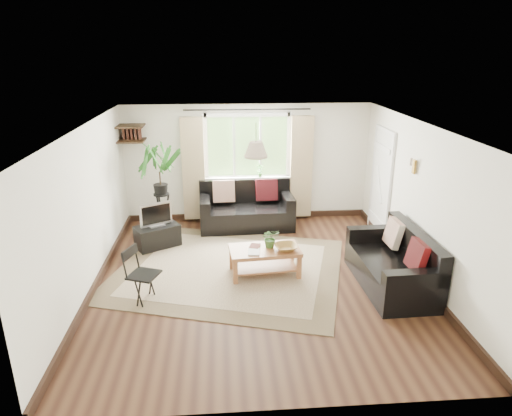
{
  "coord_description": "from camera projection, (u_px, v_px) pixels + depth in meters",
  "views": [
    {
      "loc": [
        -0.51,
        -6.38,
        3.46
      ],
      "look_at": [
        0.0,
        0.4,
        1.05
      ],
      "focal_mm": 32.0,
      "sensor_mm": 36.0,
      "label": 1
    }
  ],
  "objects": [
    {
      "name": "wall_sconce",
      "position": [
        413.0,
        164.0,
        7.06
      ],
      "size": [
        0.12,
        0.12,
        0.28
      ],
      "primitive_type": null,
      "color": "beige",
      "rests_on": "wall_right"
    },
    {
      "name": "wall_left",
      "position": [
        86.0,
        212.0,
        6.61
      ],
      "size": [
        0.02,
        5.5,
        2.4
      ],
      "primitive_type": "cube",
      "color": "white",
      "rests_on": "floor"
    },
    {
      "name": "sofa_back",
      "position": [
        246.0,
        207.0,
        9.13
      ],
      "size": [
        1.89,
        1.01,
        0.87
      ],
      "primitive_type": null,
      "rotation": [
        0.0,
        0.0,
        0.04
      ],
      "color": "black",
      "rests_on": "floor"
    },
    {
      "name": "rug",
      "position": [
        229.0,
        269.0,
        7.5
      ],
      "size": [
        4.28,
        3.94,
        0.02
      ],
      "primitive_type": "cube",
      "rotation": [
        0.0,
        0.0,
        -0.29
      ],
      "color": "beige",
      "rests_on": "floor"
    },
    {
      "name": "ceiling",
      "position": [
        258.0,
        127.0,
        6.39
      ],
      "size": [
        5.5,
        5.5,
        0.0
      ],
      "primitive_type": "plane",
      "rotation": [
        3.14,
        0.0,
        0.0
      ],
      "color": "white",
      "rests_on": "floor"
    },
    {
      "name": "tv",
      "position": [
        156.0,
        214.0,
        8.15
      ],
      "size": [
        0.61,
        0.46,
        0.45
      ],
      "primitive_type": null,
      "rotation": [
        0.0,
        0.0,
        0.51
      ],
      "color": "#A5A5AA",
      "rests_on": "tv_stand"
    },
    {
      "name": "coffee_table",
      "position": [
        265.0,
        261.0,
        7.27
      ],
      "size": [
        1.15,
        0.7,
        0.45
      ],
      "primitive_type": null,
      "rotation": [
        0.0,
        0.0,
        0.09
      ],
      "color": "brown",
      "rests_on": "floor"
    },
    {
      "name": "wall_front",
      "position": [
        282.0,
        306.0,
        4.2
      ],
      "size": [
        5.0,
        0.02,
        2.4
      ],
      "primitive_type": "cube",
      "color": "white",
      "rests_on": "floor"
    },
    {
      "name": "folding_chair",
      "position": [
        144.0,
        276.0,
        6.43
      ],
      "size": [
        0.55,
        0.55,
        0.82
      ],
      "primitive_type": null,
      "rotation": [
        0.0,
        0.0,
        1.21
      ],
      "color": "black",
      "rests_on": "floor"
    },
    {
      "name": "bowl",
      "position": [
        286.0,
        247.0,
        7.14
      ],
      "size": [
        0.39,
        0.39,
        0.09
      ],
      "primitive_type": "imported",
      "rotation": [
        0.0,
        0.0,
        0.12
      ],
      "color": "olive",
      "rests_on": "coffee_table"
    },
    {
      "name": "wall_back",
      "position": [
        247.0,
        163.0,
        9.37
      ],
      "size": [
        5.0,
        0.02,
        2.4
      ],
      "primitive_type": "cube",
      "color": "white",
      "rests_on": "floor"
    },
    {
      "name": "tv_stand",
      "position": [
        158.0,
        236.0,
        8.29
      ],
      "size": [
        0.87,
        0.75,
        0.41
      ],
      "primitive_type": "cube",
      "rotation": [
        0.0,
        0.0,
        0.51
      ],
      "color": "black",
      "rests_on": "floor"
    },
    {
      "name": "palm_stand",
      "position": [
        161.0,
        190.0,
        8.67
      ],
      "size": [
        0.78,
        0.78,
        1.76
      ],
      "primitive_type": null,
      "rotation": [
        0.0,
        0.0,
        -0.15
      ],
      "color": "black",
      "rests_on": "floor"
    },
    {
      "name": "pendant_lamp",
      "position": [
        256.0,
        146.0,
        6.88
      ],
      "size": [
        0.36,
        0.36,
        0.54
      ],
      "primitive_type": null,
      "color": "beige",
      "rests_on": "ceiling"
    },
    {
      "name": "wall_right",
      "position": [
        421.0,
        203.0,
        6.97
      ],
      "size": [
        0.02,
        5.5,
        2.4
      ],
      "primitive_type": "cube",
      "color": "white",
      "rests_on": "floor"
    },
    {
      "name": "window",
      "position": [
        247.0,
        147.0,
        9.22
      ],
      "size": [
        2.5,
        0.16,
        2.16
      ],
      "primitive_type": null,
      "color": "white",
      "rests_on": "wall_back"
    },
    {
      "name": "book_b",
      "position": [
        250.0,
        246.0,
        7.27
      ],
      "size": [
        0.21,
        0.25,
        0.02
      ],
      "primitive_type": "imported",
      "rotation": [
        0.0,
        0.0,
        -0.31
      ],
      "color": "#4F261F",
      "rests_on": "coffee_table"
    },
    {
      "name": "sofa_right",
      "position": [
        392.0,
        261.0,
        6.87
      ],
      "size": [
        1.81,
        0.95,
        0.84
      ],
      "primitive_type": null,
      "rotation": [
        0.0,
        0.0,
        -1.54
      ],
      "color": "black",
      "rests_on": "floor"
    },
    {
      "name": "book_a",
      "position": [
        248.0,
        252.0,
        7.06
      ],
      "size": [
        0.2,
        0.26,
        0.02
      ],
      "primitive_type": "imported",
      "rotation": [
        0.0,
        0.0,
        -0.09
      ],
      "color": "white",
      "rests_on": "coffee_table"
    },
    {
      "name": "door",
      "position": [
        381.0,
        184.0,
        8.63
      ],
      "size": [
        0.06,
        0.96,
        2.06
      ],
      "primitive_type": "cube",
      "color": "silver",
      "rests_on": "wall_right"
    },
    {
      "name": "sill_plant",
      "position": [
        260.0,
        171.0,
        9.32
      ],
      "size": [
        0.14,
        0.1,
        0.27
      ],
      "primitive_type": "imported",
      "color": "#2D6023",
      "rests_on": "window"
    },
    {
      "name": "floor",
      "position": [
        258.0,
        279.0,
        7.19
      ],
      "size": [
        5.5,
        5.5,
        0.0
      ],
      "primitive_type": "plane",
      "color": "black",
      "rests_on": "ground"
    },
    {
      "name": "table_plant",
      "position": [
        270.0,
        238.0,
        7.21
      ],
      "size": [
        0.32,
        0.29,
        0.31
      ],
      "primitive_type": "imported",
      "rotation": [
        0.0,
        0.0,
        0.2
      ],
      "color": "#365F26",
      "rests_on": "coffee_table"
    },
    {
      "name": "corner_shelf",
      "position": [
        131.0,
        133.0,
        8.75
      ],
      "size": [
        0.5,
        0.5,
        0.34
      ],
      "primitive_type": null,
      "color": "black",
      "rests_on": "wall_back"
    }
  ]
}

